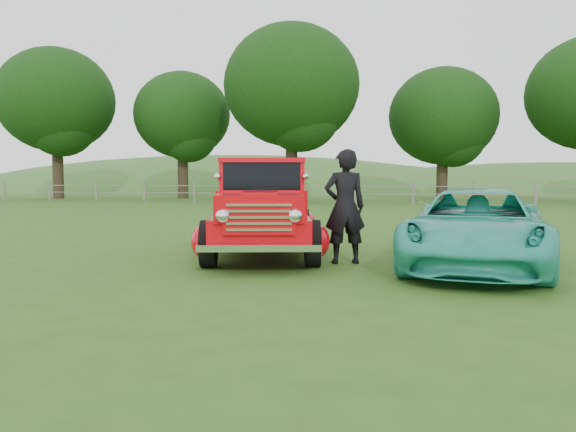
% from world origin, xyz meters
% --- Properties ---
extents(ground, '(140.00, 140.00, 0.00)m').
position_xyz_m(ground, '(0.00, 0.00, 0.00)').
color(ground, '#2B4F15').
rests_on(ground, ground).
extents(distant_hills, '(116.00, 60.00, 18.00)m').
position_xyz_m(distant_hills, '(-4.08, 59.46, -4.55)').
color(distant_hills, '#345B21').
rests_on(distant_hills, ground).
extents(fence_line, '(48.00, 0.12, 1.20)m').
position_xyz_m(fence_line, '(0.00, 22.00, 0.60)').
color(fence_line, slate).
rests_on(fence_line, ground).
extents(tree_far_west, '(7.60, 7.60, 9.93)m').
position_xyz_m(tree_far_west, '(-20.00, 26.00, 6.49)').
color(tree_far_west, black).
rests_on(tree_far_west, ground).
extents(tree_mid_west, '(6.40, 6.40, 8.46)m').
position_xyz_m(tree_mid_west, '(-12.00, 28.00, 5.55)').
color(tree_mid_west, black).
rests_on(tree_mid_west, ground).
extents(tree_near_west, '(8.00, 8.00, 10.42)m').
position_xyz_m(tree_near_west, '(-4.00, 25.00, 6.80)').
color(tree_near_west, black).
rests_on(tree_near_west, ground).
extents(tree_near_east, '(6.80, 6.80, 8.33)m').
position_xyz_m(tree_near_east, '(5.00, 29.00, 5.25)').
color(tree_near_east, black).
rests_on(tree_near_east, ground).
extents(red_pickup, '(2.97, 5.24, 1.78)m').
position_xyz_m(red_pickup, '(-0.39, 2.24, 0.80)').
color(red_pickup, black).
rests_on(red_pickup, ground).
extents(teal_sedan, '(2.80, 4.80, 1.26)m').
position_xyz_m(teal_sedan, '(3.30, 1.29, 0.63)').
color(teal_sedan, '#2CB097').
rests_on(teal_sedan, ground).
extents(man, '(0.80, 0.65, 1.90)m').
position_xyz_m(man, '(1.21, 1.39, 0.95)').
color(man, black).
rests_on(man, ground).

